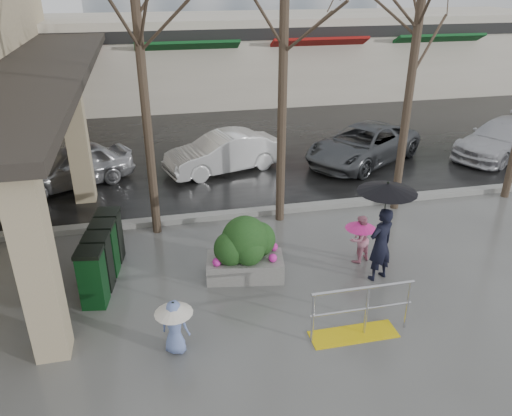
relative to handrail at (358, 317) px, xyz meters
name	(u,v)px	position (x,y,z in m)	size (l,w,h in m)	color
ground	(268,305)	(-1.36, 1.20, -0.38)	(120.00, 120.00, 0.00)	#51514F
street_asphalt	(179,83)	(-1.36, 23.20, -0.37)	(120.00, 36.00, 0.01)	black
curb	(232,214)	(-1.36, 5.20, -0.30)	(120.00, 0.30, 0.15)	gray
canopy_slab	(42,60)	(-6.16, 9.20, 3.25)	(2.80, 18.00, 0.25)	#2D2823
pillar_front	(37,265)	(-5.26, 0.70, 1.37)	(0.55, 0.55, 3.50)	tan
pillar_back	(78,141)	(-5.26, 7.20, 1.37)	(0.55, 0.55, 3.50)	tan
storefront_row	(222,57)	(0.64, 19.17, 1.64)	(34.00, 6.74, 4.00)	beige
handrail	(358,317)	(0.00, 0.00, 0.00)	(1.90, 0.50, 1.03)	yellow
tree_west	(137,17)	(-3.36, 4.80, 4.71)	(3.20, 3.20, 6.80)	#382B21
tree_midwest	(284,7)	(-0.16, 4.80, 4.86)	(3.20, 3.20, 7.00)	#382B21
tree_mideast	(419,22)	(3.14, 4.80, 4.48)	(3.20, 3.20, 6.50)	#382B21
woman	(383,222)	(1.15, 1.63, 0.96)	(1.19, 1.19, 2.23)	black
child_pink	(360,236)	(1.02, 2.38, 0.27)	(0.68, 0.68, 1.12)	pink
child_blue	(174,321)	(-3.21, 0.28, 0.25)	(0.65, 0.65, 1.02)	#6B81BF
planter	(245,248)	(-1.59, 2.33, 0.30)	(1.73, 1.07, 1.41)	slate
news_boxes	(102,255)	(-4.53, 2.81, 0.23)	(0.83, 2.23, 1.22)	#0C3816
car_a	(70,166)	(-5.75, 8.40, 0.25)	(1.49, 3.70, 1.26)	#B1B2B6
car_b	(224,152)	(-1.03, 8.62, 0.25)	(1.33, 3.82, 1.26)	white
car_c	(363,144)	(3.72, 8.41, 0.25)	(2.09, 4.53, 1.26)	#505357
car_d	(502,138)	(8.78, 7.98, 0.25)	(1.77, 4.34, 1.26)	silver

